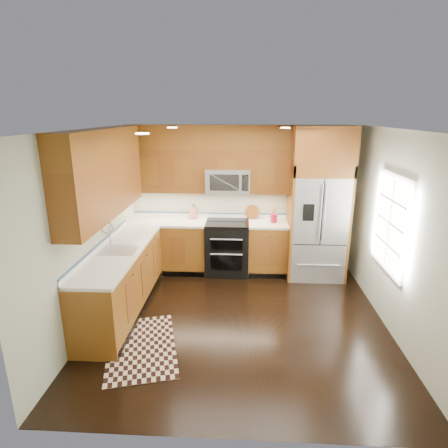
# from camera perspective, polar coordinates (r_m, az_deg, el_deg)

# --- Properties ---
(ground) EXTENTS (4.00, 4.00, 0.00)m
(ground) POSITION_cam_1_polar(r_m,az_deg,el_deg) (5.41, 2.34, -14.48)
(ground) COLOR black
(ground) RESTS_ON ground
(wall_back) EXTENTS (4.00, 0.02, 2.60)m
(wall_back) POSITION_cam_1_polar(r_m,az_deg,el_deg) (6.80, 2.76, 3.90)
(wall_back) COLOR #B2B8A6
(wall_back) RESTS_ON ground
(wall_left) EXTENTS (0.02, 4.00, 2.60)m
(wall_left) POSITION_cam_1_polar(r_m,az_deg,el_deg) (5.29, -19.71, -0.81)
(wall_left) COLOR #B2B8A6
(wall_left) RESTS_ON ground
(wall_right) EXTENTS (0.02, 4.00, 2.60)m
(wall_right) POSITION_cam_1_polar(r_m,az_deg,el_deg) (5.25, 24.92, -1.52)
(wall_right) COLOR #B2B8A6
(wall_right) RESTS_ON ground
(window) EXTENTS (0.04, 1.10, 1.30)m
(window) POSITION_cam_1_polar(r_m,az_deg,el_deg) (5.39, 24.08, 0.14)
(window) COLOR white
(window) RESTS_ON ground
(base_cabinets) EXTENTS (2.85, 3.00, 0.90)m
(base_cabinets) POSITION_cam_1_polar(r_m,az_deg,el_deg) (6.15, -9.08, -6.04)
(base_cabinets) COLOR brown
(base_cabinets) RESTS_ON ground
(countertop) EXTENTS (2.86, 3.01, 0.04)m
(countertop) POSITION_cam_1_polar(r_m,az_deg,el_deg) (6.06, -7.74, -1.56)
(countertop) COLOR white
(countertop) RESTS_ON base_cabinets
(upper_cabinets) EXTENTS (2.85, 3.00, 1.15)m
(upper_cabinets) POSITION_cam_1_polar(r_m,az_deg,el_deg) (5.90, -8.62, 8.93)
(upper_cabinets) COLOR brown
(upper_cabinets) RESTS_ON ground
(range) EXTENTS (0.76, 0.67, 0.95)m
(range) POSITION_cam_1_polar(r_m,az_deg,el_deg) (6.73, 0.50, -3.62)
(range) COLOR black
(range) RESTS_ON ground
(microwave) EXTENTS (0.76, 0.40, 0.42)m
(microwave) POSITION_cam_1_polar(r_m,az_deg,el_deg) (6.54, 0.58, 6.62)
(microwave) COLOR #B2B2B7
(microwave) RESTS_ON ground
(refrigerator) EXTENTS (0.98, 0.75, 2.60)m
(refrigerator) POSITION_cam_1_polar(r_m,az_deg,el_deg) (6.56, 14.17, 2.96)
(refrigerator) COLOR #B2B2B7
(refrigerator) RESTS_ON ground
(sink_faucet) EXTENTS (0.54, 0.44, 0.37)m
(sink_faucet) POSITION_cam_1_polar(r_m,az_deg,el_deg) (5.49, -15.95, -3.23)
(sink_faucet) COLOR #B2B2B7
(sink_faucet) RESTS_ON countertop
(rug) EXTENTS (1.14, 1.53, 0.01)m
(rug) POSITION_cam_1_polar(r_m,az_deg,el_deg) (4.99, -12.43, -17.80)
(rug) COLOR black
(rug) RESTS_ON ground
(knife_block) EXTENTS (0.14, 0.16, 0.27)m
(knife_block) POSITION_cam_1_polar(r_m,az_deg,el_deg) (6.84, -4.65, 1.78)
(knife_block) COLOR #A86C51
(knife_block) RESTS_ON countertop
(utensil_crock) EXTENTS (0.15, 0.15, 0.33)m
(utensil_crock) POSITION_cam_1_polar(r_m,az_deg,el_deg) (6.61, 7.59, 1.18)
(utensil_crock) COLOR #AB1532
(utensil_crock) RESTS_ON countertop
(cutting_board) EXTENTS (0.33, 0.33, 0.02)m
(cutting_board) POSITION_cam_1_polar(r_m,az_deg,el_deg) (6.83, 4.31, 0.88)
(cutting_board) COLOR brown
(cutting_board) RESTS_ON countertop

